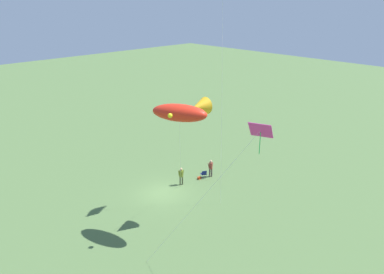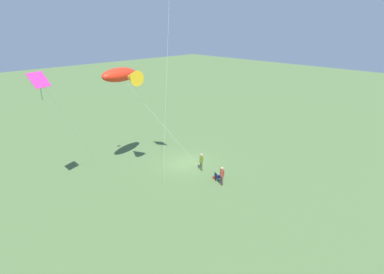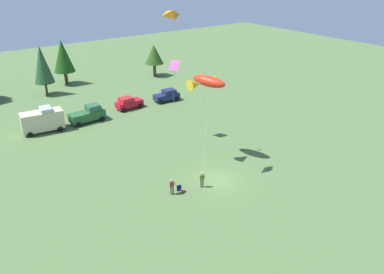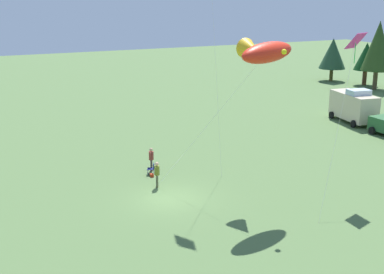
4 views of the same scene
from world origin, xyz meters
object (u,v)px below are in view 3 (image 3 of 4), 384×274
at_px(folding_chair, 179,189).
at_px(person_spectator, 172,185).
at_px(backpack_on_grass, 184,191).
at_px(car_navy_hatch, 167,95).
at_px(van_camper_beige, 43,120).
at_px(kite_diamond_rainbow, 175,67).
at_px(car_red_sedan, 129,103).
at_px(person_kite_flyer, 202,179).
at_px(kite_large_fish, 205,82).
at_px(truck_green_flatbed, 88,114).
at_px(kite_delta_orange, 173,14).

xyz_separation_m(folding_chair, person_spectator, (-0.72, 0.22, 0.53)).
height_order(backpack_on_grass, car_navy_hatch, car_navy_hatch).
bearing_deg(van_camper_beige, kite_diamond_rainbow, -35.02).
relative_size(person_spectator, car_navy_hatch, 0.40).
bearing_deg(car_red_sedan, person_spectator, 69.33).
xyz_separation_m(person_kite_flyer, person_spectator, (-3.19, 0.75, 0.00)).
bearing_deg(kite_large_fish, truck_green_flatbed, 110.78).
bearing_deg(car_red_sedan, backpack_on_grass, 72.12).
xyz_separation_m(person_spectator, van_camper_beige, (-5.69, 23.09, 0.62)).
relative_size(folding_chair, kite_large_fish, 0.08).
distance_m(person_spectator, truck_green_flatbed, 22.78).
height_order(person_spectator, kite_delta_orange, kite_delta_orange).
bearing_deg(truck_green_flatbed, person_spectator, -93.86).
height_order(backpack_on_grass, truck_green_flatbed, truck_green_flatbed).
bearing_deg(kite_delta_orange, folding_chair, -119.05).
height_order(truck_green_flatbed, car_navy_hatch, truck_green_flatbed).
distance_m(kite_diamond_rainbow, kite_delta_orange, 12.05).
distance_m(person_kite_flyer, car_navy_hatch, 26.71).
bearing_deg(kite_delta_orange, person_kite_flyer, -80.43).
bearing_deg(person_kite_flyer, person_spectator, -80.21).
relative_size(person_spectator, kite_diamond_rainbow, 0.17).
relative_size(kite_diamond_rainbow, kite_delta_orange, 0.58).
bearing_deg(truck_green_flatbed, van_camper_beige, 174.70).
bearing_deg(truck_green_flatbed, person_kite_flyer, -86.07).
xyz_separation_m(person_spectator, backpack_on_grass, (1.16, -0.40, -0.91)).
bearing_deg(backpack_on_grass, van_camper_beige, 106.27).
distance_m(car_red_sedan, kite_diamond_rainbow, 15.61).
bearing_deg(backpack_on_grass, truck_green_flatbed, 91.45).
bearing_deg(van_camper_beige, car_navy_hatch, 7.85).
relative_size(kite_large_fish, kite_diamond_rainbow, 0.98).
distance_m(person_spectator, van_camper_beige, 23.79).
height_order(person_kite_flyer, van_camper_beige, van_camper_beige).
xyz_separation_m(folding_chair, car_navy_hatch, (13.79, 23.66, 0.46)).
height_order(backpack_on_grass, kite_large_fish, kite_large_fish).
relative_size(van_camper_beige, car_navy_hatch, 1.30).
bearing_deg(backpack_on_grass, kite_large_fish, 37.13).
bearing_deg(car_red_sedan, kite_delta_orange, 73.29).
relative_size(truck_green_flatbed, kite_delta_orange, 0.29).
xyz_separation_m(car_navy_hatch, kite_diamond_rainbow, (-6.60, -12.55, 8.46)).
bearing_deg(van_camper_beige, folding_chair, -67.75).
xyz_separation_m(person_spectator, car_navy_hatch, (14.51, 23.44, -0.07)).
relative_size(car_red_sedan, kite_delta_orange, 0.25).
bearing_deg(person_kite_flyer, kite_large_fish, 162.89).
distance_m(backpack_on_grass, car_red_sedan, 25.29).
bearing_deg(person_spectator, kite_diamond_rainbow, 160.10).
distance_m(person_kite_flyer, kite_large_fish, 10.60).
bearing_deg(folding_chair, car_red_sedan, -170.97).
distance_m(truck_green_flatbed, kite_large_fish, 21.23).
xyz_separation_m(truck_green_flatbed, kite_delta_orange, (1.97, -19.71, 15.73)).
height_order(car_red_sedan, car_navy_hatch, same).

